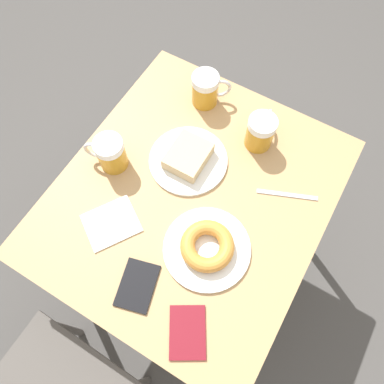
{
  "coord_description": "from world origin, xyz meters",
  "views": [
    {
      "loc": [
        -0.22,
        0.37,
        1.7
      ],
      "look_at": [
        0.0,
        0.0,
        0.75
      ],
      "focal_mm": 35.0,
      "sensor_mm": 36.0,
      "label": 1
    }
  ],
  "objects_px": {
    "beer_mug_left": "(261,131)",
    "beer_mug_center": "(110,153)",
    "napkin_folded": "(111,223)",
    "passport_near_edge": "(188,332)",
    "plate_with_donut": "(207,247)",
    "passport_far_edge": "(137,285)",
    "plate_with_cake": "(188,158)",
    "beer_mug_right": "(206,89)",
    "fork": "(287,195)"
  },
  "relations": [
    {
      "from": "beer_mug_left",
      "to": "beer_mug_center",
      "type": "relative_size",
      "value": 1.02
    },
    {
      "from": "napkin_folded",
      "to": "passport_near_edge",
      "type": "height_order",
      "value": "passport_near_edge"
    },
    {
      "from": "plate_with_donut",
      "to": "passport_far_edge",
      "type": "distance_m",
      "value": 0.2
    },
    {
      "from": "plate_with_cake",
      "to": "plate_with_donut",
      "type": "height_order",
      "value": "plate_with_cake"
    },
    {
      "from": "beer_mug_right",
      "to": "passport_far_edge",
      "type": "bearing_deg",
      "value": 103.14
    },
    {
      "from": "beer_mug_left",
      "to": "fork",
      "type": "xyz_separation_m",
      "value": [
        -0.15,
        0.12,
        -0.05
      ]
    },
    {
      "from": "beer_mug_right",
      "to": "fork",
      "type": "bearing_deg",
      "value": 154.87
    },
    {
      "from": "passport_near_edge",
      "to": "fork",
      "type": "bearing_deg",
      "value": -97.04
    },
    {
      "from": "plate_with_cake",
      "to": "napkin_folded",
      "type": "xyz_separation_m",
      "value": [
        0.08,
        0.28,
        -0.02
      ]
    },
    {
      "from": "beer_mug_left",
      "to": "fork",
      "type": "distance_m",
      "value": 0.2
    },
    {
      "from": "plate_with_donut",
      "to": "passport_near_edge",
      "type": "xyz_separation_m",
      "value": [
        -0.06,
        0.21,
        -0.02
      ]
    },
    {
      "from": "plate_with_donut",
      "to": "beer_mug_left",
      "type": "height_order",
      "value": "beer_mug_left"
    },
    {
      "from": "beer_mug_left",
      "to": "napkin_folded",
      "type": "xyz_separation_m",
      "value": [
        0.23,
        0.44,
        -0.05
      ]
    },
    {
      "from": "beer_mug_right",
      "to": "napkin_folded",
      "type": "height_order",
      "value": "beer_mug_right"
    },
    {
      "from": "beer_mug_left",
      "to": "napkin_folded",
      "type": "height_order",
      "value": "beer_mug_left"
    },
    {
      "from": "beer_mug_right",
      "to": "fork",
      "type": "height_order",
      "value": "beer_mug_right"
    },
    {
      "from": "plate_with_cake",
      "to": "beer_mug_right",
      "type": "height_order",
      "value": "beer_mug_right"
    },
    {
      "from": "plate_with_donut",
      "to": "beer_mug_center",
      "type": "xyz_separation_m",
      "value": [
        0.37,
        -0.09,
        0.04
      ]
    },
    {
      "from": "napkin_folded",
      "to": "beer_mug_center",
      "type": "bearing_deg",
      "value": -56.62
    },
    {
      "from": "beer_mug_left",
      "to": "passport_near_edge",
      "type": "relative_size",
      "value": 0.8
    },
    {
      "from": "plate_with_donut",
      "to": "beer_mug_left",
      "type": "bearing_deg",
      "value": -85.03
    },
    {
      "from": "beer_mug_center",
      "to": "plate_with_donut",
      "type": "bearing_deg",
      "value": 166.35
    },
    {
      "from": "napkin_folded",
      "to": "beer_mug_left",
      "type": "bearing_deg",
      "value": -117.52
    },
    {
      "from": "passport_near_edge",
      "to": "passport_far_edge",
      "type": "bearing_deg",
      "value": -10.6
    },
    {
      "from": "plate_with_cake",
      "to": "napkin_folded",
      "type": "distance_m",
      "value": 0.29
    },
    {
      "from": "plate_with_donut",
      "to": "beer_mug_right",
      "type": "relative_size",
      "value": 2.11
    },
    {
      "from": "plate_with_donut",
      "to": "napkin_folded",
      "type": "bearing_deg",
      "value": 14.95
    },
    {
      "from": "passport_far_edge",
      "to": "beer_mug_left",
      "type": "bearing_deg",
      "value": -97.69
    },
    {
      "from": "plate_with_cake",
      "to": "napkin_folded",
      "type": "relative_size",
      "value": 1.27
    },
    {
      "from": "beer_mug_right",
      "to": "passport_near_edge",
      "type": "height_order",
      "value": "beer_mug_right"
    },
    {
      "from": "plate_with_cake",
      "to": "plate_with_donut",
      "type": "distance_m",
      "value": 0.27
    },
    {
      "from": "fork",
      "to": "plate_with_donut",
      "type": "bearing_deg",
      "value": 64.89
    },
    {
      "from": "beer_mug_left",
      "to": "napkin_folded",
      "type": "relative_size",
      "value": 0.67
    },
    {
      "from": "fork",
      "to": "passport_far_edge",
      "type": "xyz_separation_m",
      "value": [
        0.22,
        0.43,
        0.0
      ]
    },
    {
      "from": "plate_with_donut",
      "to": "napkin_folded",
      "type": "xyz_separation_m",
      "value": [
        0.26,
        0.07,
        -0.02
      ]
    },
    {
      "from": "plate_with_cake",
      "to": "beer_mug_center",
      "type": "bearing_deg",
      "value": 31.95
    },
    {
      "from": "plate_with_cake",
      "to": "passport_far_edge",
      "type": "xyz_separation_m",
      "value": [
        -0.07,
        0.38,
        -0.01
      ]
    },
    {
      "from": "beer_mug_right",
      "to": "passport_near_edge",
      "type": "bearing_deg",
      "value": 116.03
    },
    {
      "from": "beer_mug_left",
      "to": "passport_far_edge",
      "type": "bearing_deg",
      "value": 82.31
    },
    {
      "from": "beer_mug_right",
      "to": "passport_far_edge",
      "type": "distance_m",
      "value": 0.62
    },
    {
      "from": "plate_with_donut",
      "to": "passport_near_edge",
      "type": "relative_size",
      "value": 1.53
    },
    {
      "from": "passport_far_edge",
      "to": "fork",
      "type": "bearing_deg",
      "value": -117.72
    },
    {
      "from": "beer_mug_center",
      "to": "napkin_folded",
      "type": "distance_m",
      "value": 0.2
    },
    {
      "from": "napkin_folded",
      "to": "passport_far_edge",
      "type": "height_order",
      "value": "passport_far_edge"
    },
    {
      "from": "napkin_folded",
      "to": "plate_with_cake",
      "type": "bearing_deg",
      "value": -106.62
    },
    {
      "from": "beer_mug_right",
      "to": "passport_near_edge",
      "type": "relative_size",
      "value": 0.72
    },
    {
      "from": "plate_with_donut",
      "to": "beer_mug_center",
      "type": "distance_m",
      "value": 0.38
    },
    {
      "from": "beer_mug_center",
      "to": "passport_near_edge",
      "type": "bearing_deg",
      "value": 145.53
    },
    {
      "from": "beer_mug_center",
      "to": "beer_mug_right",
      "type": "xyz_separation_m",
      "value": [
        -0.12,
        -0.34,
        0.0
      ]
    },
    {
      "from": "beer_mug_center",
      "to": "beer_mug_right",
      "type": "height_order",
      "value": "same"
    }
  ]
}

